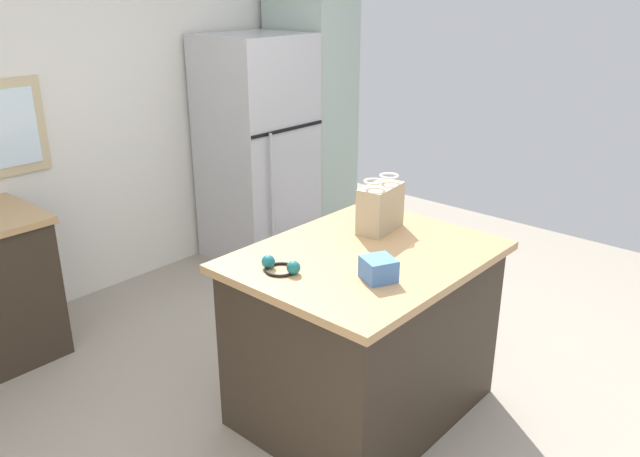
{
  "coord_description": "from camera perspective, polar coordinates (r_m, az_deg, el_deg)",
  "views": [
    {
      "loc": [
        -2.35,
        -1.7,
        2.14
      ],
      "look_at": [
        -0.06,
        0.33,
        0.96
      ],
      "focal_mm": 35.88,
      "sensor_mm": 36.0,
      "label": 1
    }
  ],
  "objects": [
    {
      "name": "tall_cabinet",
      "position": [
        5.57,
        -0.78,
        10.17
      ],
      "size": [
        0.48,
        0.66,
        2.16
      ],
      "color": "#9EB2A8",
      "rests_on": "ground"
    },
    {
      "name": "ear_defenders",
      "position": [
        2.93,
        -3.52,
        -3.4
      ],
      "size": [
        0.18,
        0.2,
        0.06
      ],
      "color": "black",
      "rests_on": "kitchen_island"
    },
    {
      "name": "back_wall",
      "position": [
        4.79,
        -18.89,
        11.11
      ],
      "size": [
        5.25,
        0.13,
        2.8
      ],
      "color": "silver",
      "rests_on": "ground"
    },
    {
      "name": "kitchen_island",
      "position": [
        3.33,
        3.91,
        -9.29
      ],
      "size": [
        1.26,
        0.99,
        0.91
      ],
      "color": "#33281E",
      "rests_on": "ground"
    },
    {
      "name": "small_box",
      "position": [
        2.84,
        5.24,
        -3.61
      ],
      "size": [
        0.18,
        0.18,
        0.1
      ],
      "primitive_type": "cube",
      "rotation": [
        0.0,
        0.0,
        -0.45
      ],
      "color": "#4775B7",
      "rests_on": "kitchen_island"
    },
    {
      "name": "refrigerator",
      "position": [
        5.16,
        -5.62,
        7.03
      ],
      "size": [
        0.77,
        0.73,
        1.78
      ],
      "color": "#B7B7BC",
      "rests_on": "ground"
    },
    {
      "name": "shopping_bag",
      "position": [
        3.38,
        5.4,
        1.89
      ],
      "size": [
        0.29,
        0.17,
        0.29
      ],
      "color": "tan",
      "rests_on": "kitchen_island"
    },
    {
      "name": "ground",
      "position": [
        3.61,
        4.74,
        -15.32
      ],
      "size": [
        6.3,
        6.3,
        0.0
      ],
      "primitive_type": "plane",
      "color": "#9E9384"
    },
    {
      "name": "bottle",
      "position": [
        3.67,
        5.24,
        2.83
      ],
      "size": [
        0.06,
        0.06,
        0.2
      ],
      "color": "#4C9956",
      "rests_on": "kitchen_island"
    }
  ]
}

